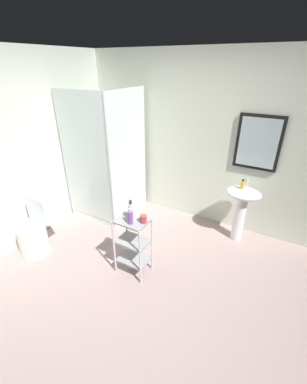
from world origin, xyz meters
name	(u,v)px	position (x,y,z in m)	size (l,w,h in m)	color
ground_plane	(132,288)	(0.00, 0.00, -0.01)	(4.20, 4.20, 0.02)	#A68C8A
wall_back	(199,142)	(0.01, 1.85, 1.25)	(4.20, 0.14, 2.50)	silver
wall_left	(5,157)	(-1.85, 0.00, 1.25)	(0.10, 4.20, 2.50)	silver
shower_stall	(109,188)	(-1.22, 1.18, 0.46)	(0.92, 0.92, 2.00)	white
pedestal_sink	(242,204)	(0.81, 1.52, 0.58)	(0.46, 0.37, 0.81)	white
sink_faucet	(247,182)	(0.81, 1.64, 0.86)	(0.03, 0.03, 0.10)	silver
toilet	(35,231)	(-1.48, -0.08, 0.31)	(0.37, 0.49, 0.76)	white
storage_cart	(133,242)	(-0.13, 0.25, 0.44)	(0.38, 0.28, 0.74)	silver
hand_soap_bottle	(243,185)	(0.78, 1.51, 0.87)	(0.05, 0.05, 0.14)	gold
conditioner_bottle_purple	(130,217)	(-0.11, 0.19, 0.82)	(0.06, 0.06, 0.19)	#8450A6
lotion_bottle_white	(131,211)	(-0.16, 0.27, 0.84)	(0.06, 0.06, 0.24)	white
rinse_cup	(143,219)	(0.00, 0.28, 0.78)	(0.07, 0.07, 0.09)	#B24742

